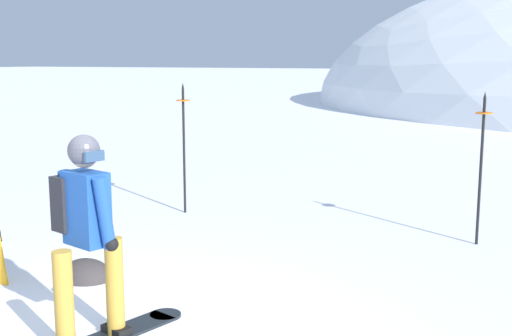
% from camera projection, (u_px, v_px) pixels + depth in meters
% --- Properties ---
extents(snowboarder_main, '(0.68, 1.79, 1.71)m').
position_uv_depth(snowboarder_main, '(85.00, 235.00, 5.08)').
color(snowboarder_main, black).
rests_on(snowboarder_main, ground).
extents(piste_marker_near, '(0.20, 0.20, 1.90)m').
position_uv_depth(piste_marker_near, '(481.00, 158.00, 7.89)').
color(piste_marker_near, black).
rests_on(piste_marker_near, ground).
extents(piste_marker_far, '(0.20, 0.20, 1.95)m').
position_uv_depth(piste_marker_far, '(184.00, 139.00, 9.55)').
color(piste_marker_far, black).
rests_on(piste_marker_far, ground).
extents(rock_dark, '(0.59, 0.50, 0.41)m').
position_uv_depth(rock_dark, '(86.00, 278.00, 6.81)').
color(rock_dark, '#383333').
rests_on(rock_dark, ground).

